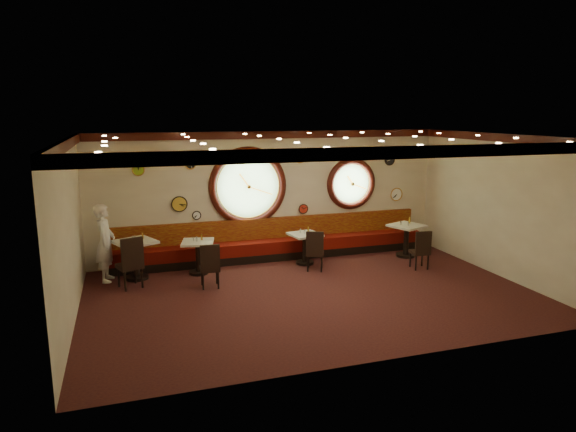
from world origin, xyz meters
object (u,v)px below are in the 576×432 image
object	(u,v)px
condiment_a_salt	(133,238)
condiment_c_salt	(300,231)
table_b	(198,253)
condiment_c_bottle	(308,230)
chair_b	(210,263)
condiment_d_bottle	(409,220)
condiment_b_pepper	(197,239)
chair_c	(315,248)
condiment_b_bottle	(202,237)
table_c	(305,245)
chair_d	(421,247)
condiment_c_pepper	(305,231)
condiment_a_bottle	(143,236)
condiment_a_pepper	(135,238)
condiment_d_pepper	(408,224)
table_d	(406,237)
condiment_b_salt	(193,239)
chair_a	(131,259)
waiter	(105,243)
table_a	(136,255)
condiment_d_salt	(401,223)

from	to	relation	value
condiment_a_salt	condiment_c_salt	world-z (taller)	condiment_a_salt
table_b	condiment_c_bottle	distance (m)	2.73
chair_b	condiment_d_bottle	xyz separation A→B (m)	(5.35, 1.03, 0.36)
condiment_a_salt	condiment_b_pepper	distance (m)	1.40
chair_c	condiment_b_bottle	distance (m)	2.63
table_c	chair_c	bearing A→B (deg)	-87.84
chair_d	condiment_c_pepper	xyz separation A→B (m)	(-2.48, 1.25, 0.28)
chair_c	condiment_a_bottle	distance (m)	3.92
chair_d	condiment_c_salt	world-z (taller)	chair_d
condiment_c_bottle	table_c	bearing A→B (deg)	-148.37
chair_c	condiment_a_pepper	world-z (taller)	condiment_a_pepper
chair_b	condiment_d_pepper	xyz separation A→B (m)	(5.19, 0.80, 0.33)
table_d	condiment_c_pepper	distance (m)	2.73
chair_c	condiment_c_pepper	world-z (taller)	chair_c
condiment_b_salt	condiment_a_pepper	bearing A→B (deg)	179.54
condiment_c_pepper	condiment_a_bottle	xyz separation A→B (m)	(-3.78, 0.18, 0.13)
condiment_c_salt	condiment_b_pepper	world-z (taller)	condiment_b_pepper
condiment_c_salt	condiment_d_pepper	xyz separation A→B (m)	(2.77, -0.38, 0.07)
table_d	chair_a	bearing A→B (deg)	-176.54
waiter	table_b	bearing A→B (deg)	-85.07
waiter	condiment_c_bottle	bearing A→B (deg)	-82.32
table_c	waiter	distance (m)	4.61
table_a	condiment_b_pepper	size ratio (longest dim) A/B	9.58
table_b	condiment_c_bottle	xyz separation A→B (m)	(2.71, 0.07, 0.35)
table_a	condiment_d_pepper	bearing A→B (deg)	-2.79
condiment_c_salt	condiment_d_bottle	world-z (taller)	condiment_d_bottle
condiment_d_salt	condiment_a_pepper	distance (m)	6.52
condiment_b_salt	chair_b	bearing A→B (deg)	-80.63
condiment_a_pepper	condiment_b_pepper	size ratio (longest dim) A/B	1.02
table_b	chair_d	bearing A→B (deg)	-14.01
condiment_a_bottle	condiment_c_bottle	size ratio (longest dim) A/B	0.98
chair_a	condiment_a_salt	bearing A→B (deg)	64.20
table_c	waiter	world-z (taller)	waiter
condiment_b_salt	chair_a	bearing A→B (deg)	-155.14
chair_b	condiment_a_bottle	bearing A→B (deg)	139.85
condiment_d_pepper	condiment_b_bottle	xyz separation A→B (m)	(-5.18, 0.35, -0.04)
condiment_c_salt	condiment_c_pepper	xyz separation A→B (m)	(0.07, -0.12, 0.00)
table_b	condiment_c_pepper	bearing A→B (deg)	-0.25
condiment_b_salt	condiment_d_bottle	distance (m)	5.54
condiment_d_pepper	waiter	size ratio (longest dim) A/B	0.06
chair_c	table_a	bearing A→B (deg)	-166.36
chair_d	condiment_d_salt	world-z (taller)	condiment_d_salt
condiment_a_bottle	condiment_d_salt	bearing A→B (deg)	-2.81
table_b	condiment_c_salt	bearing A→B (deg)	2.44
table_b	condiment_c_bottle	size ratio (longest dim) A/B	6.02
condiment_b_pepper	condiment_c_salt	bearing A→B (deg)	2.82
table_d	condiment_d_pepper	distance (m)	0.37
table_b	condiment_a_bottle	bearing A→B (deg)	171.82
table_a	chair_c	xyz separation A→B (m)	(3.99, -0.68, -0.00)
condiment_c_bottle	condiment_d_bottle	world-z (taller)	condiment_d_bottle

